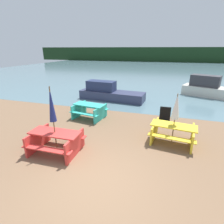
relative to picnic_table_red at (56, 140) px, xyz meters
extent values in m
plane|color=brown|center=(1.98, -1.02, -0.47)|extent=(60.00, 60.00, 0.00)
cube|color=slate|center=(1.98, 29.91, -0.48)|extent=(60.00, 50.00, 0.00)
cube|color=#193319|center=(1.98, 49.91, 1.53)|extent=(80.00, 1.60, 4.00)
cube|color=red|center=(0.00, 0.00, 0.30)|extent=(1.84, 0.74, 0.04)
cube|color=red|center=(0.01, -0.55, -0.06)|extent=(1.83, 0.32, 0.04)
cube|color=red|center=(-0.01, 0.55, -0.06)|extent=(1.83, 0.32, 0.04)
cube|color=red|center=(-0.77, -0.02, -0.10)|extent=(0.10, 1.38, 0.75)
cube|color=red|center=(0.77, 0.02, -0.10)|extent=(0.10, 1.38, 0.75)
cube|color=yellow|center=(4.10, 2.01, 0.25)|extent=(1.82, 0.91, 0.04)
cube|color=yellow|center=(4.03, 1.46, -0.03)|extent=(1.77, 0.50, 0.04)
cube|color=yellow|center=(4.17, 2.55, -0.03)|extent=(1.77, 0.50, 0.04)
cube|color=yellow|center=(3.37, 2.10, -0.12)|extent=(0.24, 1.38, 0.70)
cube|color=yellow|center=(4.83, 1.91, -0.12)|extent=(0.24, 1.38, 0.70)
cube|color=#33B7A8|center=(-0.20, 3.44, 0.29)|extent=(1.74, 0.92, 0.04)
cube|color=#33B7A8|center=(-0.28, 2.89, -0.04)|extent=(1.68, 0.51, 0.04)
cube|color=#33B7A8|center=(-0.13, 3.98, -0.04)|extent=(1.68, 0.51, 0.04)
cube|color=#33B7A8|center=(-0.89, 3.53, -0.10)|extent=(0.26, 1.38, 0.74)
cube|color=#33B7A8|center=(0.48, 3.34, -0.10)|extent=(0.26, 1.38, 0.74)
cylinder|color=brown|center=(0.00, 0.00, 0.75)|extent=(0.04, 0.04, 2.45)
cone|color=navy|center=(0.00, 0.00, 1.36)|extent=(0.24, 0.24, 1.22)
cylinder|color=brown|center=(4.10, 2.01, 0.54)|extent=(0.04, 0.04, 2.03)
cone|color=white|center=(4.10, 2.01, 1.06)|extent=(0.32, 0.32, 0.99)
cube|color=#333856|center=(-0.11, 7.30, -0.16)|extent=(4.90, 1.77, 0.63)
cube|color=navy|center=(-0.97, 7.37, 0.51)|extent=(2.19, 1.13, 0.71)
cube|color=beige|center=(7.42, 10.38, -0.09)|extent=(4.99, 3.12, 0.77)
cube|color=#333338|center=(6.62, 10.70, 0.73)|extent=(2.34, 1.73, 0.87)
cube|color=black|center=(3.76, 4.27, -0.10)|extent=(0.55, 0.08, 0.75)
camera|label=1|loc=(3.62, -4.77, 3.13)|focal=28.00mm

